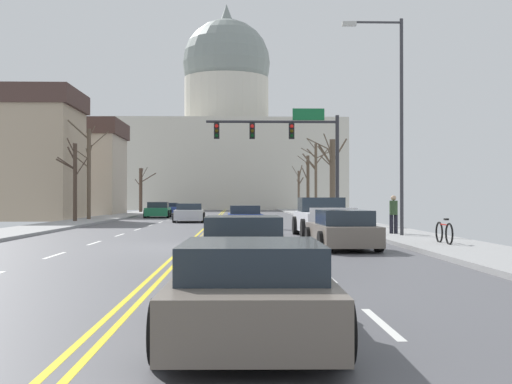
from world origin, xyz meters
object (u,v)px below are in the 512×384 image
at_px(pickup_truck_near_01, 323,219).
at_px(sedan_near_04, 252,291).
at_px(sedan_oncoming_00, 189,213).
at_px(sedan_oncoming_02, 170,209).
at_px(street_lamp_right, 394,108).
at_px(bicycle_parked, 444,233).
at_px(sedan_near_03, 243,246).
at_px(pedestrian_00, 394,212).
at_px(signal_gantry, 290,140).
at_px(sedan_near_00, 244,218).
at_px(sedan_oncoming_01, 158,210).
at_px(sedan_near_02, 342,231).

height_order(pickup_truck_near_01, sedan_near_04, pickup_truck_near_01).
distance_m(sedan_oncoming_00, sedan_oncoming_02, 22.96).
height_order(street_lamp_right, bicycle_parked, street_lamp_right).
relative_size(street_lamp_right, sedan_near_03, 1.88).
distance_m(sedan_oncoming_00, pedestrian_00, 20.24).
relative_size(signal_gantry, sedan_near_00, 1.71).
bearing_deg(sedan_oncoming_01, sedan_near_03, -80.79).
distance_m(sedan_near_02, sedan_oncoming_01, 36.16).
height_order(sedan_near_02, sedan_oncoming_01, sedan_oncoming_01).
xyz_separation_m(sedan_near_00, pickup_truck_near_01, (3.24, -7.09, 0.15)).
relative_size(signal_gantry, street_lamp_right, 0.91).
distance_m(sedan_near_02, sedan_near_04, 13.76).
height_order(sedan_oncoming_00, bicycle_parked, sedan_oncoming_00).
distance_m(pickup_truck_near_01, sedan_near_02, 6.98).
relative_size(sedan_near_00, pedestrian_00, 2.91).
relative_size(sedan_near_02, sedan_near_04, 1.03).
bearing_deg(pedestrian_00, sedan_near_02, -115.96).
xyz_separation_m(sedan_near_04, bicycle_parked, (6.59, 13.86, -0.05)).
bearing_deg(sedan_near_00, sedan_oncoming_00, 109.61).
relative_size(street_lamp_right, sedan_oncoming_00, 1.94).
relative_size(sedan_oncoming_00, bicycle_parked, 2.52).
height_order(pickup_truck_near_01, sedan_oncoming_02, pickup_truck_near_01).
distance_m(street_lamp_right, sedan_near_04, 20.19).
bearing_deg(sedan_near_03, sedan_oncoming_02, 97.41).
bearing_deg(bicycle_parked, pickup_truck_near_01, 115.74).
xyz_separation_m(sedan_near_02, sedan_oncoming_01, (-9.96, 34.76, 0.01)).
xyz_separation_m(street_lamp_right, pedestrian_00, (0.27, 1.26, -4.21)).
distance_m(signal_gantry, bicycle_parked, 18.84).
height_order(sedan_near_02, bicycle_parked, sedan_near_02).
xyz_separation_m(sedan_near_00, sedan_near_02, (2.96, -14.06, -0.01)).
bearing_deg(sedan_oncoming_02, sedan_near_03, -82.59).
height_order(street_lamp_right, sedan_near_04, street_lamp_right).
xyz_separation_m(street_lamp_right, sedan_near_02, (-2.91, -5.28, -4.65)).
distance_m(sedan_near_00, sedan_oncoming_02, 33.66).
height_order(pickup_truck_near_01, sedan_near_03, pickup_truck_near_01).
bearing_deg(sedan_near_00, signal_gantry, 57.47).
relative_size(sedan_oncoming_01, bicycle_parked, 2.61).
height_order(sedan_near_04, sedan_oncoming_01, sedan_oncoming_01).
distance_m(street_lamp_right, sedan_oncoming_00, 21.72).
distance_m(sedan_near_02, bicycle_parked, 3.45).
bearing_deg(sedan_near_04, pedestrian_00, 72.29).
height_order(sedan_oncoming_02, pedestrian_00, pedestrian_00).
bearing_deg(sedan_near_03, pickup_truck_near_01, 75.65).
xyz_separation_m(pickup_truck_near_01, sedan_oncoming_01, (-10.24, 27.79, -0.14)).
relative_size(sedan_near_03, sedan_near_04, 1.06).
bearing_deg(sedan_near_03, sedan_near_02, 64.41).
bearing_deg(bicycle_parked, sedan_near_04, -115.43).
distance_m(signal_gantry, sedan_near_00, 6.80).
relative_size(sedan_near_00, sedan_near_02, 1.04).
relative_size(signal_gantry, sedan_oncoming_01, 1.71).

